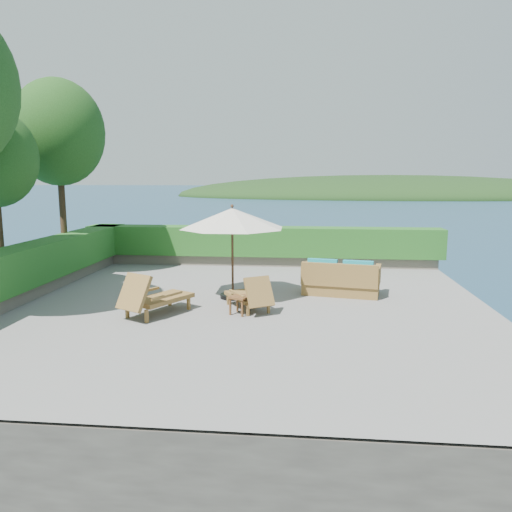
# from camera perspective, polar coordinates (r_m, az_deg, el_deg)

# --- Properties ---
(ground) EXTENTS (12.00, 12.00, 0.00)m
(ground) POSITION_cam_1_polar(r_m,az_deg,el_deg) (12.18, -1.79, -5.69)
(ground) COLOR slate
(ground) RESTS_ON ground
(foundation) EXTENTS (12.00, 12.00, 3.00)m
(foundation) POSITION_cam_1_polar(r_m,az_deg,el_deg) (12.66, -1.76, -12.49)
(foundation) COLOR #5B5448
(foundation) RESTS_ON ocean
(ocean) EXTENTS (600.00, 600.00, 0.00)m
(ocean) POSITION_cam_1_polar(r_m,az_deg,el_deg) (13.27, -1.72, -18.32)
(ocean) COLOR #162E47
(ocean) RESTS_ON ground
(offshore_island) EXTENTS (126.00, 57.60, 12.60)m
(offshore_island) POSITION_cam_1_polar(r_m,az_deg,el_deg) (153.59, 14.65, 6.61)
(offshore_island) COLOR black
(offshore_island) RESTS_ON ocean
(planter_wall_far) EXTENTS (12.00, 0.60, 0.36)m
(planter_wall_far) POSITION_cam_1_polar(r_m,az_deg,el_deg) (17.58, 0.60, -0.46)
(planter_wall_far) COLOR #716B5A
(planter_wall_far) RESTS_ON ground
(planter_wall_left) EXTENTS (0.60, 12.00, 0.36)m
(planter_wall_left) POSITION_cam_1_polar(r_m,az_deg,el_deg) (14.00, -25.21, -3.85)
(planter_wall_left) COLOR #716B5A
(planter_wall_left) RESTS_ON ground
(hedge_far) EXTENTS (12.40, 0.90, 1.00)m
(hedge_far) POSITION_cam_1_polar(r_m,az_deg,el_deg) (17.48, 0.61, 1.71)
(hedge_far) COLOR #234C15
(hedge_far) RESTS_ON planter_wall_far
(hedge_left) EXTENTS (0.90, 12.40, 1.00)m
(hedge_left) POSITION_cam_1_polar(r_m,az_deg,el_deg) (13.88, -25.40, -1.15)
(hedge_left) COLOR #234C15
(hedge_left) RESTS_ON planter_wall_left
(tree_far) EXTENTS (2.80, 2.80, 6.03)m
(tree_far) POSITION_cam_1_polar(r_m,az_deg,el_deg) (16.73, -21.70, 12.94)
(tree_far) COLOR #3A2716
(tree_far) RESTS_ON ground
(patio_umbrella) EXTENTS (3.54, 3.54, 2.41)m
(patio_umbrella) POSITION_cam_1_polar(r_m,az_deg,el_deg) (12.60, -2.74, 4.22)
(patio_umbrella) COLOR black
(patio_umbrella) RESTS_ON ground
(lounge_left) EXTENTS (1.50, 1.90, 1.02)m
(lounge_left) POSITION_cam_1_polar(r_m,az_deg,el_deg) (11.49, -11.66, -4.60)
(lounge_left) COLOR olive
(lounge_left) RESTS_ON ground
(lounge_right) EXTENTS (1.33, 1.61, 0.87)m
(lounge_right) POSITION_cam_1_polar(r_m,az_deg,el_deg) (11.68, -0.67, -4.49)
(lounge_right) COLOR olive
(lounge_right) RESTS_ON ground
(side_table) EXTENTS (0.53, 0.53, 0.43)m
(side_table) POSITION_cam_1_polar(r_m,az_deg,el_deg) (11.35, -1.88, -4.97)
(side_table) COLOR brown
(side_table) RESTS_ON ground
(wicker_loveseat) EXTENTS (2.15, 1.37, 0.98)m
(wicker_loveseat) POSITION_cam_1_polar(r_m,az_deg,el_deg) (13.40, 9.68, -2.77)
(wicker_loveseat) COLOR olive
(wicker_loveseat) RESTS_ON ground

